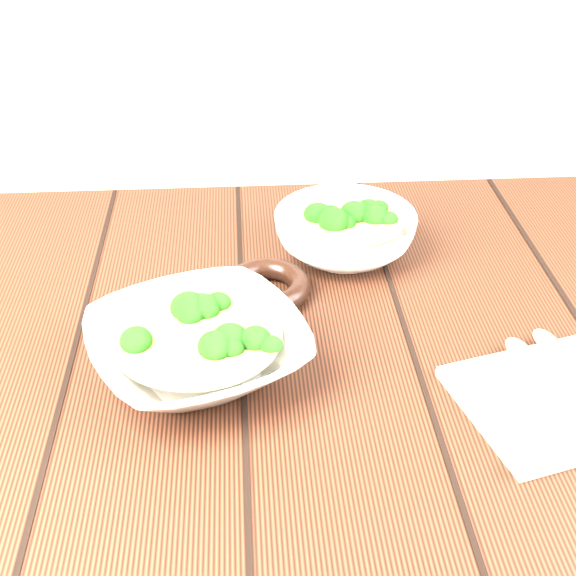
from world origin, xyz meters
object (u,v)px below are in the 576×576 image
at_px(table, 260,402).
at_px(trivet, 266,287).
at_px(napkin, 561,399).
at_px(soup_bowl_back, 345,232).
at_px(soup_bowl_front, 198,347).

xyz_separation_m(table, trivet, (0.01, 0.07, 0.13)).
bearing_deg(table, napkin, -26.34).
bearing_deg(trivet, napkin, -36.79).
bearing_deg(soup_bowl_back, table, -126.34).
xyz_separation_m(trivet, napkin, (0.31, -0.23, -0.01)).
distance_m(table, soup_bowl_back, 0.26).
relative_size(table, soup_bowl_front, 3.84).
height_order(soup_bowl_front, soup_bowl_back, soup_bowl_back).
bearing_deg(table, trivet, 79.88).
height_order(soup_bowl_back, napkin, soup_bowl_back).
relative_size(soup_bowl_back, trivet, 1.91).
height_order(table, trivet, trivet).
height_order(trivet, napkin, trivet).
bearing_deg(soup_bowl_front, napkin, -12.17).
relative_size(table, napkin, 5.65).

